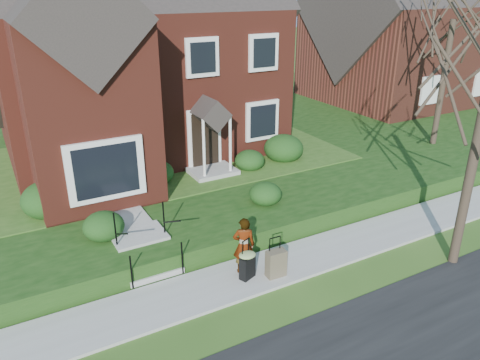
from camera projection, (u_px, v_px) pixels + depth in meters
ground at (263, 272)px, 12.04m from camera, size 120.00×120.00×0.00m
sidewalk at (263, 271)px, 12.03m from camera, size 60.00×1.60×0.08m
terrace at (215, 131)px, 22.50m from camera, size 44.00×20.00×0.60m
walkway at (112, 198)px, 14.71m from camera, size 1.20×6.00×0.06m
main_house at (127, 30)px, 17.65m from camera, size 10.40×10.20×9.40m
neighbour_house at (405, 15)px, 26.03m from camera, size 9.40×8.00×9.20m
front_steps at (145, 248)px, 12.23m from camera, size 1.40×2.02×1.50m
foundation_shrubs at (182, 174)px, 15.40m from camera, size 10.17×4.26×1.10m
woman at (244, 245)px, 11.66m from camera, size 0.66×0.56×1.52m
suitcase_black at (247, 264)px, 11.54m from camera, size 0.54×0.49×1.06m
suitcase_olive at (276, 263)px, 11.64m from camera, size 0.50×0.30×1.07m
tree_gap at (456, 6)px, 17.78m from camera, size 5.48×5.48×7.83m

